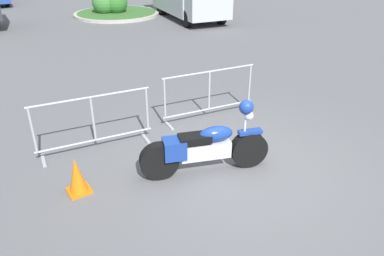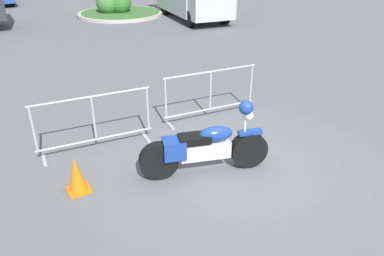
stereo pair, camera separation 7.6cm
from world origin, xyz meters
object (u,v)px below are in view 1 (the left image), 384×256
(crowd_barrier_near, at_px, (94,123))
(traffic_cone, at_px, (77,176))
(motorcycle, at_px, (205,147))
(crowd_barrier_far, at_px, (209,94))

(crowd_barrier_near, height_order, traffic_cone, crowd_barrier_near)
(crowd_barrier_near, relative_size, traffic_cone, 3.61)
(motorcycle, distance_m, crowd_barrier_far, 2.12)
(crowd_barrier_near, bearing_deg, traffic_cone, -122.28)
(crowd_barrier_near, xyz_separation_m, traffic_cone, (-0.69, -1.09, -0.26))
(crowd_barrier_near, xyz_separation_m, crowd_barrier_far, (2.55, 0.00, 0.00))
(motorcycle, height_order, crowd_barrier_far, motorcycle)
(crowd_barrier_far, distance_m, traffic_cone, 3.43)
(motorcycle, xyz_separation_m, crowd_barrier_near, (-1.28, 1.69, 0.08))
(motorcycle, height_order, traffic_cone, motorcycle)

